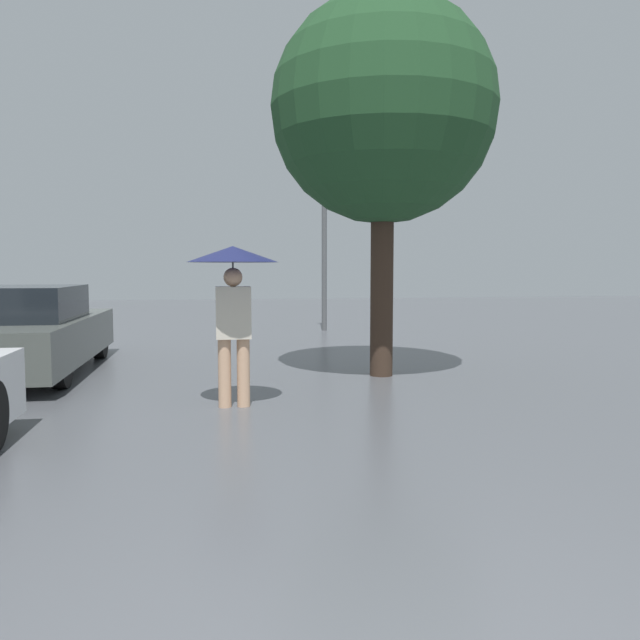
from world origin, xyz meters
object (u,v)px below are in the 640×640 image
(pedestrian, at_px, (233,280))
(street_lamp, at_px, (324,220))
(parked_car_farthest, at_px, (22,332))
(tree, at_px, (383,111))

(pedestrian, distance_m, street_lamp, 8.72)
(parked_car_farthest, bearing_deg, tree, -11.91)
(pedestrian, xyz_separation_m, parked_car_farthest, (-2.96, 2.76, -0.80))
(pedestrian, distance_m, parked_car_farthest, 4.13)
(street_lamp, bearing_deg, pedestrian, -106.71)
(tree, distance_m, street_lamp, 6.65)
(parked_car_farthest, bearing_deg, street_lamp, 45.29)
(pedestrian, relative_size, tree, 0.33)
(pedestrian, bearing_deg, tree, 38.38)
(street_lamp, bearing_deg, parked_car_farthest, -134.71)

